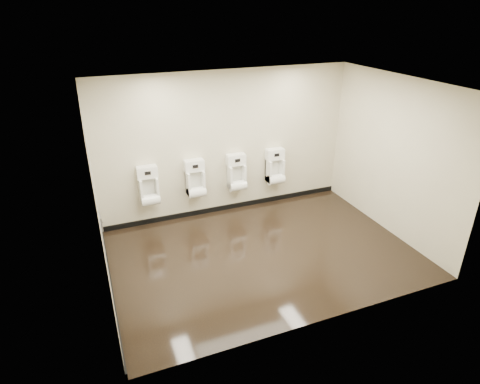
% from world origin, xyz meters
% --- Properties ---
extents(ground, '(5.00, 3.50, 0.00)m').
position_xyz_m(ground, '(0.00, 0.00, 0.00)').
color(ground, black).
rests_on(ground, ground).
extents(ceiling, '(5.00, 3.50, 0.00)m').
position_xyz_m(ceiling, '(0.00, 0.00, 2.80)').
color(ceiling, silver).
extents(back_wall, '(5.00, 0.02, 2.80)m').
position_xyz_m(back_wall, '(0.00, 1.75, 1.40)').
color(back_wall, beige).
rests_on(back_wall, ground).
extents(front_wall, '(5.00, 0.02, 2.80)m').
position_xyz_m(front_wall, '(0.00, -1.75, 1.40)').
color(front_wall, beige).
rests_on(front_wall, ground).
extents(left_wall, '(0.02, 3.50, 2.80)m').
position_xyz_m(left_wall, '(-2.50, 0.00, 1.40)').
color(left_wall, beige).
rests_on(left_wall, ground).
extents(right_wall, '(0.02, 3.50, 2.80)m').
position_xyz_m(right_wall, '(2.50, 0.00, 1.40)').
color(right_wall, beige).
rests_on(right_wall, ground).
extents(tile_overlay_left, '(0.01, 3.50, 2.80)m').
position_xyz_m(tile_overlay_left, '(-2.50, 0.00, 1.40)').
color(tile_overlay_left, white).
rests_on(tile_overlay_left, ground).
extents(skirting_back, '(5.00, 0.02, 0.10)m').
position_xyz_m(skirting_back, '(0.00, 1.74, 0.05)').
color(skirting_back, black).
rests_on(skirting_back, ground).
extents(skirting_left, '(0.02, 3.50, 0.10)m').
position_xyz_m(skirting_left, '(-2.49, 0.00, 0.05)').
color(skirting_left, black).
rests_on(skirting_left, ground).
extents(access_panel, '(0.04, 0.25, 0.25)m').
position_xyz_m(access_panel, '(-2.48, 1.20, 0.50)').
color(access_panel, '#9E9EA3').
rests_on(access_panel, left_wall).
extents(urinal_0, '(0.38, 0.29, 0.71)m').
position_xyz_m(urinal_0, '(-1.57, 1.62, 0.78)').
color(urinal_0, white).
rests_on(urinal_0, back_wall).
extents(urinal_1, '(0.38, 0.29, 0.71)m').
position_xyz_m(urinal_1, '(-0.69, 1.62, 0.78)').
color(urinal_1, white).
rests_on(urinal_1, back_wall).
extents(urinal_2, '(0.38, 0.29, 0.71)m').
position_xyz_m(urinal_2, '(0.15, 1.62, 0.78)').
color(urinal_2, white).
rests_on(urinal_2, back_wall).
extents(urinal_3, '(0.38, 0.29, 0.71)m').
position_xyz_m(urinal_3, '(1.00, 1.62, 0.78)').
color(urinal_3, white).
rests_on(urinal_3, back_wall).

